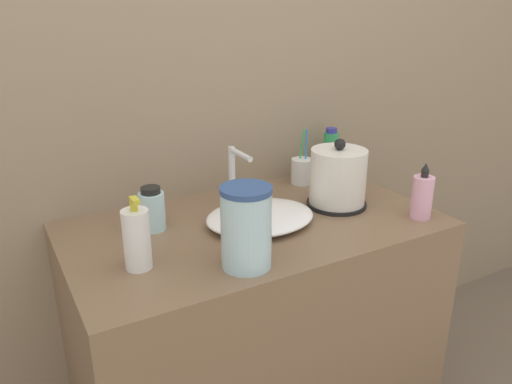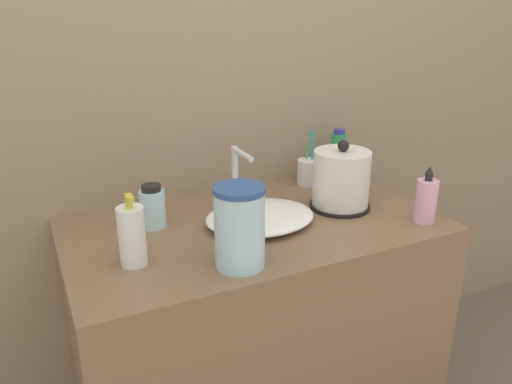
# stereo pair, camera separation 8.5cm
# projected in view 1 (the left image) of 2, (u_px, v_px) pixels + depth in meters

# --- Properties ---
(wall_back) EXTENTS (6.00, 0.04, 2.60)m
(wall_back) POSITION_uv_depth(u_px,v_px,m) (204.00, 52.00, 1.62)
(wall_back) COLOR gray
(wall_back) RESTS_ON ground_plane
(vanity_counter) EXTENTS (1.12, 0.63, 0.82)m
(vanity_counter) POSITION_uv_depth(u_px,v_px,m) (255.00, 336.00, 1.66)
(vanity_counter) COLOR brown
(vanity_counter) RESTS_ON ground_plane
(sink_basin) EXTENTS (0.34, 0.28, 0.04)m
(sink_basin) POSITION_uv_depth(u_px,v_px,m) (260.00, 217.00, 1.50)
(sink_basin) COLOR white
(sink_basin) RESTS_ON vanity_counter
(faucet) EXTENTS (0.06, 0.14, 0.20)m
(faucet) POSITION_uv_depth(u_px,v_px,m) (236.00, 174.00, 1.61)
(faucet) COLOR silver
(faucet) RESTS_ON vanity_counter
(electric_kettle) EXTENTS (0.20, 0.20, 0.23)m
(electric_kettle) POSITION_uv_depth(u_px,v_px,m) (338.00, 180.00, 1.61)
(electric_kettle) COLOR black
(electric_kettle) RESTS_ON vanity_counter
(toothbrush_cup) EXTENTS (0.08, 0.08, 0.20)m
(toothbrush_cup) POSITION_uv_depth(u_px,v_px,m) (302.00, 171.00, 1.83)
(toothbrush_cup) COLOR silver
(toothbrush_cup) RESTS_ON vanity_counter
(lotion_bottle) EXTENTS (0.07, 0.07, 0.19)m
(lotion_bottle) POSITION_uv_depth(u_px,v_px,m) (137.00, 239.00, 1.23)
(lotion_bottle) COLOR white
(lotion_bottle) RESTS_ON vanity_counter
(shampoo_bottle) EXTENTS (0.08, 0.08, 0.13)m
(shampoo_bottle) POSITION_uv_depth(u_px,v_px,m) (152.00, 210.00, 1.45)
(shampoo_bottle) COLOR silver
(shampoo_bottle) RESTS_ON vanity_counter
(mouthwash_bottle) EXTENTS (0.06, 0.06, 0.18)m
(mouthwash_bottle) POSITION_uv_depth(u_px,v_px,m) (422.00, 196.00, 1.53)
(mouthwash_bottle) COLOR #EAA8C6
(mouthwash_bottle) RESTS_ON vanity_counter
(hand_cream_bottle) EXTENTS (0.06, 0.06, 0.19)m
(hand_cream_bottle) POSITION_uv_depth(u_px,v_px,m) (330.00, 154.00, 1.89)
(hand_cream_bottle) COLOR #2D9956
(hand_cream_bottle) RESTS_ON vanity_counter
(water_pitcher) EXTENTS (0.13, 0.13, 0.21)m
(water_pitcher) POSITION_uv_depth(u_px,v_px,m) (246.00, 227.00, 1.23)
(water_pitcher) COLOR #B2DBEA
(water_pitcher) RESTS_ON vanity_counter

